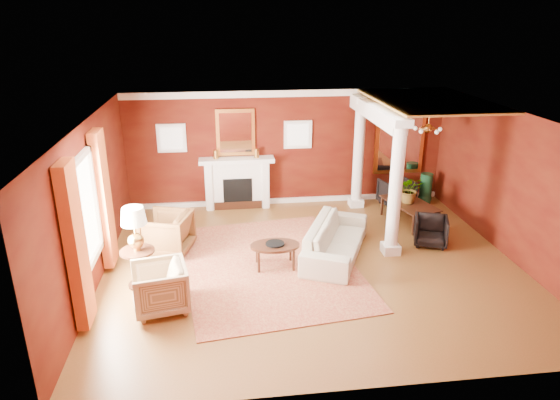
{
  "coord_description": "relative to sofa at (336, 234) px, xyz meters",
  "views": [
    {
      "loc": [
        -1.69,
        -8.6,
        4.64
      ],
      "look_at": [
        -0.55,
        0.63,
        1.15
      ],
      "focal_mm": 32.0,
      "sensor_mm": 36.0,
      "label": 1
    }
  ],
  "objects": [
    {
      "name": "amber_ceiling",
      "position": [
        2.3,
        1.4,
        2.4
      ],
      "size": [
        2.3,
        3.4,
        0.04
      ],
      "primitive_type": "cube",
      "color": "gold",
      "rests_on": "room_shell"
    },
    {
      "name": "left_window",
      "position": [
        -4.45,
        -0.95,
        0.95
      ],
      "size": [
        0.21,
        2.55,
        2.6
      ],
      "color": "white",
      "rests_on": "room_shell"
    },
    {
      "name": "header_beam",
      "position": [
        1.15,
        1.55,
        2.15
      ],
      "size": [
        0.3,
        3.2,
        0.32
      ],
      "primitive_type": "cube",
      "color": "white",
      "rests_on": "column_front"
    },
    {
      "name": "flank_window_left",
      "position": [
        -3.4,
        3.12,
        1.33
      ],
      "size": [
        0.7,
        0.07,
        0.7
      ],
      "color": "white",
      "rests_on": "room_shell"
    },
    {
      "name": "rug",
      "position": [
        -1.39,
        -0.28,
        -0.46
      ],
      "size": [
        3.74,
        4.67,
        0.02
      ],
      "primitive_type": "cube",
      "rotation": [
        0.0,
        0.0,
        0.13
      ],
      "color": "maroon",
      "rests_on": "ground"
    },
    {
      "name": "dining_table",
      "position": [
        2.12,
        1.45,
        -0.07
      ],
      "size": [
        0.84,
        1.5,
        0.79
      ],
      "primitive_type": "imported",
      "rotation": [
        0.0,
        0.0,
        1.82
      ],
      "color": "black",
      "rests_on": "ground"
    },
    {
      "name": "dining_chair_near",
      "position": [
        2.12,
        0.25,
        -0.13
      ],
      "size": [
        0.84,
        0.82,
        0.68
      ],
      "primitive_type": "imported",
      "rotation": [
        0.0,
        0.0,
        -0.36
      ],
      "color": "black",
      "rests_on": "ground"
    },
    {
      "name": "dining_chair_far",
      "position": [
        2.17,
        2.57,
        -0.09
      ],
      "size": [
        0.88,
        0.85,
        0.76
      ],
      "primitive_type": "imported",
      "rotation": [
        0.0,
        0.0,
        3.38
      ],
      "color": "black",
      "rests_on": "ground"
    },
    {
      "name": "ground",
      "position": [
        -0.55,
        -0.35,
        -0.47
      ],
      "size": [
        8.0,
        8.0,
        0.0
      ],
      "primitive_type": "plane",
      "color": "brown",
      "rests_on": "ground"
    },
    {
      "name": "green_urn",
      "position": [
        2.95,
        2.57,
        -0.14
      ],
      "size": [
        0.35,
        0.35,
        0.83
      ],
      "color": "#133C21",
      "rests_on": "ground"
    },
    {
      "name": "potted_plant",
      "position": [
        2.08,
        1.47,
        0.57
      ],
      "size": [
        0.77,
        0.81,
        0.5
      ],
      "primitive_type": "imported",
      "rotation": [
        0.0,
        0.0,
        -0.35
      ],
      "color": "#26591E",
      "rests_on": "dining_table"
    },
    {
      "name": "column_back",
      "position": [
        1.15,
        2.65,
        0.96
      ],
      "size": [
        0.36,
        0.36,
        2.8
      ],
      "color": "white",
      "rests_on": "ground"
    },
    {
      "name": "overmantel_mirror",
      "position": [
        -1.85,
        3.11,
        1.43
      ],
      "size": [
        0.95,
        0.07,
        1.15
      ],
      "color": "#ECA245",
      "rests_on": "fireplace"
    },
    {
      "name": "room_shell",
      "position": [
        -0.55,
        -0.35,
        1.55
      ],
      "size": [
        8.04,
        7.04,
        2.92
      ],
      "color": "#5D1D0D",
      "rests_on": "ground"
    },
    {
      "name": "fireplace",
      "position": [
        -1.85,
        2.97,
        0.18
      ],
      "size": [
        1.85,
        0.42,
        1.29
      ],
      "color": "white",
      "rests_on": "ground"
    },
    {
      "name": "column_front",
      "position": [
        1.15,
        -0.05,
        0.96
      ],
      "size": [
        0.36,
        0.36,
        2.8
      ],
      "color": "white",
      "rests_on": "ground"
    },
    {
      "name": "flank_window_right",
      "position": [
        -0.3,
        3.12,
        1.33
      ],
      "size": [
        0.7,
        0.07,
        0.7
      ],
      "color": "white",
      "rests_on": "room_shell"
    },
    {
      "name": "chandelier",
      "position": [
        2.35,
        1.45,
        1.78
      ],
      "size": [
        0.6,
        0.62,
        0.75
      ],
      "color": "#BD893B",
      "rests_on": "room_shell"
    },
    {
      "name": "dining_mirror",
      "position": [
        2.35,
        3.11,
        1.08
      ],
      "size": [
        1.3,
        0.07,
        1.7
      ],
      "color": "#ECA245",
      "rests_on": "room_shell"
    },
    {
      "name": "crown_trim",
      "position": [
        -0.55,
        3.11,
        2.35
      ],
      "size": [
        8.0,
        0.08,
        0.16
      ],
      "primitive_type": "cube",
      "color": "white",
      "rests_on": "room_shell"
    },
    {
      "name": "side_table",
      "position": [
        -3.78,
        -0.75,
        0.56
      ],
      "size": [
        0.61,
        0.61,
        1.52
      ],
      "rotation": [
        0.0,
        0.0,
        0.41
      ],
      "color": "black",
      "rests_on": "ground"
    },
    {
      "name": "coffee_table",
      "position": [
        -1.28,
        -0.35,
        -0.03
      ],
      "size": [
        0.95,
        0.95,
        0.48
      ],
      "rotation": [
        0.0,
        0.0,
        -0.14
      ],
      "color": "black",
      "rests_on": "ground"
    },
    {
      "name": "armchair_stripe",
      "position": [
        -3.33,
        -1.58,
        -0.03
      ],
      "size": [
        0.95,
        1.0,
        0.89
      ],
      "primitive_type": "imported",
      "rotation": [
        0.0,
        0.0,
        -1.38
      ],
      "color": "tan",
      "rests_on": "ground"
    },
    {
      "name": "coffee_book",
      "position": [
        -1.31,
        -0.31,
        0.13
      ],
      "size": [
        0.17,
        0.05,
        0.23
      ],
      "primitive_type": "imported",
      "rotation": [
        0.0,
        0.0,
        -0.21
      ],
      "color": "black",
      "rests_on": "coffee_table"
    },
    {
      "name": "base_trim",
      "position": [
        -0.55,
        3.11,
        -0.41
      ],
      "size": [
        8.0,
        0.08,
        0.12
      ],
      "primitive_type": "cube",
      "color": "white",
      "rests_on": "ground"
    },
    {
      "name": "armchair_leopard",
      "position": [
        -3.4,
        0.58,
        -0.0
      ],
      "size": [
        1.08,
        1.12,
        0.94
      ],
      "primitive_type": "imported",
      "rotation": [
        0.0,
        0.0,
        -1.86
      ],
      "color": "black",
      "rests_on": "ground"
    },
    {
      "name": "sofa",
      "position": [
        0.0,
        0.0,
        0.0
      ],
      "size": [
        1.63,
        2.47,
        0.94
      ],
      "primitive_type": "imported",
      "rotation": [
        0.0,
        0.0,
        1.15
      ],
      "color": "beige",
      "rests_on": "ground"
    }
  ]
}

